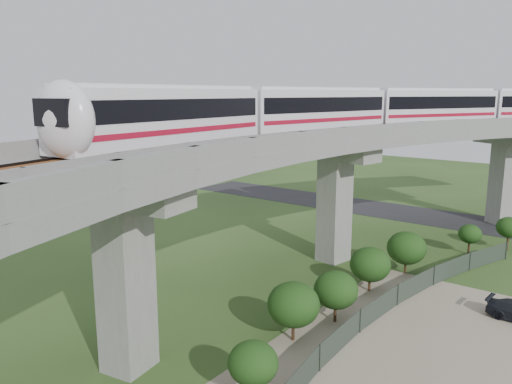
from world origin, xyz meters
The scene contains 13 objects.
ground centered at (0.00, 0.00, 0.00)m, with size 160.00×160.00×0.00m, color #2E481D.
dirt_lot centered at (14.00, -2.00, 0.02)m, with size 18.00×26.00×0.04m, color gray.
asphalt_road centered at (0.00, 30.00, 0.01)m, with size 60.00×8.00×0.03m, color #232326.
viaduct centered at (3.84, 0.00, 9.05)m, with size 19.58×73.98×11.40m.
metro_train centered at (2.82, 16.99, 12.31)m, with size 21.26×58.72×3.64m.
fence centered at (9.75, 0.00, 0.75)m, with size 3.87×38.73×1.50m.
tree_0 centered at (11.82, 21.88, 2.12)m, with size 2.13×2.13×3.04m.
tree_1 centered at (9.42, 18.79, 1.82)m, with size 1.92×1.92×2.64m.
tree_2 centered at (6.86, 11.02, 2.03)m, with size 2.95×2.95×3.29m.
tree_3 centered at (6.20, 6.08, 1.96)m, with size 2.82×2.82×3.16m.
tree_4 centered at (6.64, 0.38, 2.06)m, with size 2.66×2.66×3.20m.
tree_5 centered at (5.91, -3.09, 2.15)m, with size 2.92×2.92×3.40m.
tree_6 centered at (7.85, -9.19, 2.12)m, with size 2.23×2.23×3.07m.
Camera 1 is at (19.99, -24.71, 13.60)m, focal length 35.00 mm.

